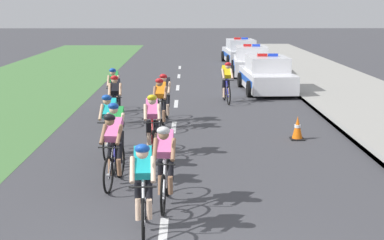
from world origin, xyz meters
TOP-DOWN VIEW (x-y plane):
  - sidewalk_slab at (7.11, 14.00)m, footprint 4.71×60.00m
  - kerb_edge at (4.83, 14.00)m, footprint 0.16×60.00m
  - lane_markings_centre at (0.00, 12.13)m, footprint 0.14×29.60m
  - cyclist_lead at (-0.31, 2.34)m, footprint 0.43×1.72m
  - cyclist_second at (-0.01, 3.55)m, footprint 0.43×1.72m
  - cyclist_third at (-1.07, 4.70)m, footprint 0.45×1.72m
  - cyclist_fourth at (-1.16, 5.89)m, footprint 0.43×1.72m
  - cyclist_fifth at (-1.46, 6.99)m, footprint 0.43×1.72m
  - cyclist_sixth at (-0.44, 7.00)m, footprint 0.44×1.72m
  - cyclist_seventh at (-0.37, 9.93)m, footprint 0.43×1.72m
  - cyclist_eighth at (-0.29, 10.92)m, footprint 0.44×1.72m
  - cyclist_ninth at (-2.05, 12.47)m, footprint 0.42×1.72m
  - cyclist_tenth at (-1.76, 10.59)m, footprint 0.44×1.72m
  - cyclist_eleventh at (1.86, 14.35)m, footprint 0.45×1.72m
  - police_car_nearest at (3.70, 16.97)m, footprint 2.12×4.46m
  - police_car_second at (3.70, 22.51)m, footprint 2.23×4.51m
  - police_car_third at (3.70, 28.33)m, footprint 2.17×4.48m
  - traffic_cone_mid at (3.36, 8.55)m, footprint 0.36×0.36m

SIDE VIEW (x-z plane):
  - lane_markings_centre at x=0.00m, z-range 0.00..0.01m
  - sidewalk_slab at x=7.11m, z-range 0.00..0.12m
  - kerb_edge at x=4.83m, z-range 0.00..0.13m
  - traffic_cone_mid at x=3.36m, z-range -0.01..0.63m
  - police_car_nearest at x=3.70m, z-range -0.12..1.48m
  - police_car_second at x=3.70m, z-range -0.12..1.48m
  - police_car_third at x=3.70m, z-range -0.12..1.48m
  - cyclist_lead at x=-0.31m, z-range 0.00..1.57m
  - cyclist_second at x=-0.01m, z-range 0.00..1.57m
  - cyclist_third at x=-1.07m, z-range 0.00..1.57m
  - cyclist_fourth at x=-1.16m, z-range 0.00..1.57m
  - cyclist_fifth at x=-1.46m, z-range 0.00..1.57m
  - cyclist_sixth at x=-0.44m, z-range 0.00..1.57m
  - cyclist_seventh at x=-0.37m, z-range 0.00..1.57m
  - cyclist_eighth at x=-0.29m, z-range 0.00..1.57m
  - cyclist_ninth at x=-2.05m, z-range 0.00..1.57m
  - cyclist_tenth at x=-1.76m, z-range 0.00..1.57m
  - cyclist_eleventh at x=1.86m, z-range 0.00..1.57m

